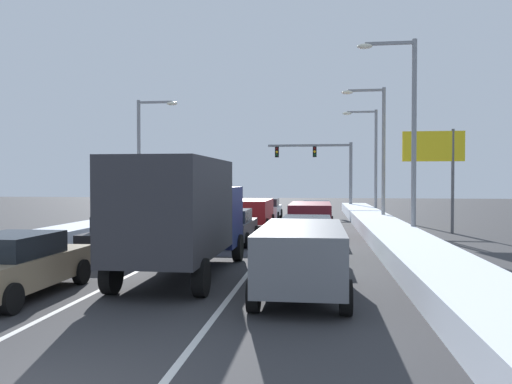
{
  "coord_description": "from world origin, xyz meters",
  "views": [
    {
      "loc": [
        3.8,
        -5.36,
        2.77
      ],
      "look_at": [
        -0.42,
        28.16,
        2.01
      ],
      "focal_mm": 35.23,
      "sensor_mm": 36.0,
      "label": 1
    }
  ],
  "objects_px": {
    "street_lamp_right_near": "(407,123)",
    "sedan_gray_left_lane_third": "(174,220)",
    "suv_red_center_lane_third": "(253,211)",
    "roadside_sign_right": "(433,157)",
    "sedan_charcoal_center_lane_second": "(231,226)",
    "sedan_silver_right_lane_fourth": "(316,212)",
    "suv_maroon_right_lane_third": "(310,216)",
    "suv_green_left_lane_fourth": "(204,208)",
    "sedan_tan_left_lane_nearest": "(15,265)",
    "sedan_green_right_lane_second": "(307,237)",
    "suv_gray_right_lane_nearest": "(302,253)",
    "street_lamp_right_mid": "(378,144)",
    "street_lamp_right_far": "(371,153)",
    "traffic_light_gantry": "(324,162)",
    "box_truck_center_lane_nearest": "(183,211)",
    "sedan_white_center_lane_fourth": "(267,209)",
    "sedan_black_left_lane_second": "(126,235)",
    "street_lamp_left_mid": "(144,150)"
  },
  "relations": [
    {
      "from": "suv_gray_right_lane_nearest",
      "to": "street_lamp_right_far",
      "type": "bearing_deg",
      "value": 80.91
    },
    {
      "from": "suv_maroon_right_lane_third",
      "to": "sedan_white_center_lane_fourth",
      "type": "xyz_separation_m",
      "value": [
        -3.28,
        10.81,
        -0.25
      ]
    },
    {
      "from": "street_lamp_right_near",
      "to": "roadside_sign_right",
      "type": "bearing_deg",
      "value": 63.54
    },
    {
      "from": "sedan_white_center_lane_fourth",
      "to": "street_lamp_right_mid",
      "type": "bearing_deg",
      "value": -29.85
    },
    {
      "from": "sedan_silver_right_lane_fourth",
      "to": "street_lamp_right_near",
      "type": "distance_m",
      "value": 10.52
    },
    {
      "from": "suv_gray_right_lane_nearest",
      "to": "suv_green_left_lane_fourth",
      "type": "height_order",
      "value": "same"
    },
    {
      "from": "street_lamp_right_mid",
      "to": "sedan_silver_right_lane_fourth",
      "type": "bearing_deg",
      "value": 172.02
    },
    {
      "from": "sedan_silver_right_lane_fourth",
      "to": "street_lamp_right_far",
      "type": "distance_m",
      "value": 9.5
    },
    {
      "from": "sedan_black_left_lane_second",
      "to": "street_lamp_left_mid",
      "type": "height_order",
      "value": "street_lamp_left_mid"
    },
    {
      "from": "sedan_silver_right_lane_fourth",
      "to": "sedan_white_center_lane_fourth",
      "type": "distance_m",
      "value": 5.08
    },
    {
      "from": "sedan_silver_right_lane_fourth",
      "to": "traffic_light_gantry",
      "type": "xyz_separation_m",
      "value": [
        0.63,
        13.47,
        3.73
      ]
    },
    {
      "from": "suv_gray_right_lane_nearest",
      "to": "sedan_gray_left_lane_third",
      "type": "relative_size",
      "value": 1.09
    },
    {
      "from": "box_truck_center_lane_nearest",
      "to": "street_lamp_right_far",
      "type": "height_order",
      "value": "street_lamp_right_far"
    },
    {
      "from": "street_lamp_right_mid",
      "to": "sedan_green_right_lane_second",
      "type": "bearing_deg",
      "value": -106.33
    },
    {
      "from": "sedan_gray_left_lane_third",
      "to": "traffic_light_gantry",
      "type": "bearing_deg",
      "value": 69.53
    },
    {
      "from": "sedan_silver_right_lane_fourth",
      "to": "street_lamp_right_far",
      "type": "bearing_deg",
      "value": 61.12
    },
    {
      "from": "suv_maroon_right_lane_third",
      "to": "street_lamp_right_near",
      "type": "bearing_deg",
      "value": -17.46
    },
    {
      "from": "suv_green_left_lane_fourth",
      "to": "street_lamp_right_near",
      "type": "distance_m",
      "value": 14.57
    },
    {
      "from": "box_truck_center_lane_nearest",
      "to": "sedan_white_center_lane_fourth",
      "type": "distance_m",
      "value": 21.51
    },
    {
      "from": "suv_red_center_lane_third",
      "to": "roadside_sign_right",
      "type": "xyz_separation_m",
      "value": [
        9.81,
        -1.1,
        3.0
      ]
    },
    {
      "from": "suv_gray_right_lane_nearest",
      "to": "street_lamp_right_far",
      "type": "xyz_separation_m",
      "value": [
        4.37,
        27.3,
        3.9
      ]
    },
    {
      "from": "suv_gray_right_lane_nearest",
      "to": "suv_maroon_right_lane_third",
      "type": "distance_m",
      "value": 12.65
    },
    {
      "from": "suv_maroon_right_lane_third",
      "to": "street_lamp_right_mid",
      "type": "relative_size",
      "value": 0.58
    },
    {
      "from": "sedan_green_right_lane_second",
      "to": "street_lamp_right_far",
      "type": "bearing_deg",
      "value": 78.51
    },
    {
      "from": "sedan_tan_left_lane_nearest",
      "to": "suv_green_left_lane_fourth",
      "type": "height_order",
      "value": "suv_green_left_lane_fourth"
    },
    {
      "from": "street_lamp_right_near",
      "to": "street_lamp_right_mid",
      "type": "height_order",
      "value": "street_lamp_right_near"
    },
    {
      "from": "sedan_tan_left_lane_nearest",
      "to": "roadside_sign_right",
      "type": "relative_size",
      "value": 0.82
    },
    {
      "from": "street_lamp_right_mid",
      "to": "sedan_tan_left_lane_nearest",
      "type": "bearing_deg",
      "value": -117.94
    },
    {
      "from": "suv_maroon_right_lane_third",
      "to": "sedan_gray_left_lane_third",
      "type": "height_order",
      "value": "suv_maroon_right_lane_third"
    },
    {
      "from": "sedan_silver_right_lane_fourth",
      "to": "suv_green_left_lane_fourth",
      "type": "distance_m",
      "value": 7.17
    },
    {
      "from": "suv_gray_right_lane_nearest",
      "to": "sedan_gray_left_lane_third",
      "type": "height_order",
      "value": "suv_gray_right_lane_nearest"
    },
    {
      "from": "sedan_green_right_lane_second",
      "to": "sedan_tan_left_lane_nearest",
      "type": "bearing_deg",
      "value": -135.23
    },
    {
      "from": "roadside_sign_right",
      "to": "suv_maroon_right_lane_third",
      "type": "bearing_deg",
      "value": -156.12
    },
    {
      "from": "sedan_green_right_lane_second",
      "to": "suv_maroon_right_lane_third",
      "type": "xyz_separation_m",
      "value": [
        -0.0,
        6.91,
        0.25
      ]
    },
    {
      "from": "suv_maroon_right_lane_third",
      "to": "traffic_light_gantry",
      "type": "distance_m",
      "value": 20.95
    },
    {
      "from": "sedan_green_right_lane_second",
      "to": "traffic_light_gantry",
      "type": "bearing_deg",
      "value": 88.15
    },
    {
      "from": "sedan_charcoal_center_lane_second",
      "to": "sedan_silver_right_lane_fourth",
      "type": "bearing_deg",
      "value": 69.94
    },
    {
      "from": "suv_gray_right_lane_nearest",
      "to": "traffic_light_gantry",
      "type": "height_order",
      "value": "traffic_light_gantry"
    },
    {
      "from": "street_lamp_right_near",
      "to": "sedan_gray_left_lane_third",
      "type": "bearing_deg",
      "value": 173.82
    },
    {
      "from": "sedan_tan_left_lane_nearest",
      "to": "sedan_black_left_lane_second",
      "type": "distance_m",
      "value": 6.53
    },
    {
      "from": "sedan_charcoal_center_lane_second",
      "to": "suv_maroon_right_lane_third",
      "type": "bearing_deg",
      "value": 40.76
    },
    {
      "from": "sedan_white_center_lane_fourth",
      "to": "street_lamp_right_mid",
      "type": "relative_size",
      "value": 0.53
    },
    {
      "from": "sedan_silver_right_lane_fourth",
      "to": "sedan_black_left_lane_second",
      "type": "bearing_deg",
      "value": -115.73
    },
    {
      "from": "box_truck_center_lane_nearest",
      "to": "sedan_gray_left_lane_third",
      "type": "xyz_separation_m",
      "value": [
        -3.39,
        10.53,
        -1.14
      ]
    },
    {
      "from": "traffic_light_gantry",
      "to": "street_lamp_right_mid",
      "type": "height_order",
      "value": "street_lamp_right_mid"
    },
    {
      "from": "sedan_gray_left_lane_third",
      "to": "sedan_black_left_lane_second",
      "type": "bearing_deg",
      "value": -87.92
    },
    {
      "from": "suv_maroon_right_lane_third",
      "to": "sedan_tan_left_lane_nearest",
      "type": "bearing_deg",
      "value": -116.44
    },
    {
      "from": "box_truck_center_lane_nearest",
      "to": "sedan_charcoal_center_lane_second",
      "type": "distance_m",
      "value": 7.8
    },
    {
      "from": "sedan_silver_right_lane_fourth",
      "to": "box_truck_center_lane_nearest",
      "type": "xyz_separation_m",
      "value": [
        -3.74,
        -17.84,
        1.14
      ]
    },
    {
      "from": "suv_green_left_lane_fourth",
      "to": "sedan_tan_left_lane_nearest",
      "type": "bearing_deg",
      "value": -89.65
    }
  ]
}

